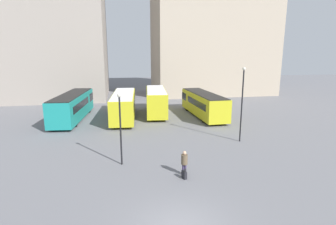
# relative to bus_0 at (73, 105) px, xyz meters

# --- Properties ---
(building_block_left) EXTENTS (30.56, 16.57, 27.93)m
(building_block_left) POSITION_rel_bus_0_xyz_m (-11.93, 18.43, 12.31)
(building_block_left) COLOR gray
(building_block_left) RESTS_ON ground_plane
(building_block_right) EXTENTS (22.55, 13.16, 34.36)m
(building_block_right) POSITION_rel_bus_0_xyz_m (23.72, 18.43, 15.52)
(building_block_right) COLOR tan
(building_block_right) RESTS_ON ground_plane
(bus_0) EXTENTS (3.69, 11.58, 3.04)m
(bus_0) POSITION_rel_bus_0_xyz_m (0.00, 0.00, 0.00)
(bus_0) COLOR #19847F
(bus_0) RESTS_ON ground_plane
(bus_1) EXTENTS (3.38, 10.98, 3.05)m
(bus_1) POSITION_rel_bus_0_xyz_m (5.98, -0.61, 0.01)
(bus_1) COLOR gold
(bus_1) RESTS_ON ground_plane
(bus_2) EXTENTS (3.38, 9.41, 3.26)m
(bus_2) POSITION_rel_bus_0_xyz_m (10.13, 0.91, 0.10)
(bus_2) COLOR gold
(bus_2) RESTS_ON ground_plane
(bus_3) EXTENTS (2.87, 10.81, 2.90)m
(bus_3) POSITION_rel_bus_0_xyz_m (15.81, -1.16, -0.07)
(bus_3) COLOR gold
(bus_3) RESTS_ON ground_plane
(traveler) EXTENTS (0.51, 0.51, 1.61)m
(traveler) POSITION_rel_bus_0_xyz_m (9.40, -17.04, -0.70)
(traveler) COLOR #382D4C
(traveler) RESTS_ON ground_plane
(suitcase) EXTENTS (0.28, 0.45, 0.72)m
(suitcase) POSITION_rel_bus_0_xyz_m (9.27, -17.54, -1.41)
(suitcase) COLOR black
(suitcase) RESTS_ON ground_plane
(lamp_post_0) EXTENTS (0.28, 0.28, 5.06)m
(lamp_post_0) POSITION_rel_bus_0_xyz_m (5.48, -14.64, 1.36)
(lamp_post_0) COLOR black
(lamp_post_0) RESTS_ON ground_plane
(lamp_post_1) EXTENTS (0.28, 0.28, 6.54)m
(lamp_post_1) POSITION_rel_bus_0_xyz_m (15.91, -11.45, 2.13)
(lamp_post_1) COLOR black
(lamp_post_1) RESTS_ON ground_plane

